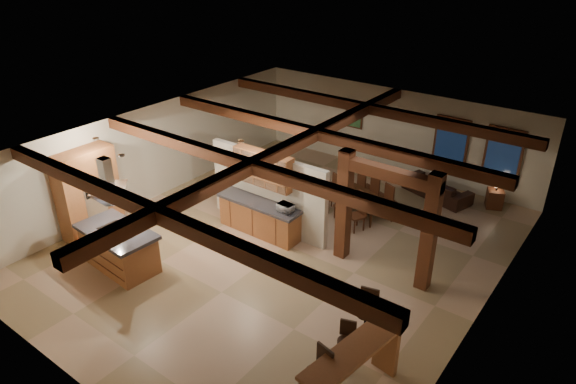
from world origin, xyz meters
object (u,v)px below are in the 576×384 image
Objects in this scene: sofa at (437,187)px; bar_counter at (352,366)px; dining_table at (361,205)px; kitchen_island at (119,248)px.

bar_counter reaches higher than sofa.
dining_table is at bearing 77.86° from sofa.
sofa is 8.65m from bar_counter.
kitchen_island is 6.66m from bar_counter.
bar_counter is (3.20, -6.03, 0.50)m from dining_table.
kitchen_island is 1.34× the size of dining_table.
sofa is (1.34, 2.41, 0.03)m from dining_table.
kitchen_island is 6.81m from dining_table.
bar_counter reaches higher than dining_table.
bar_counter is (6.65, -0.15, 0.27)m from kitchen_island.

